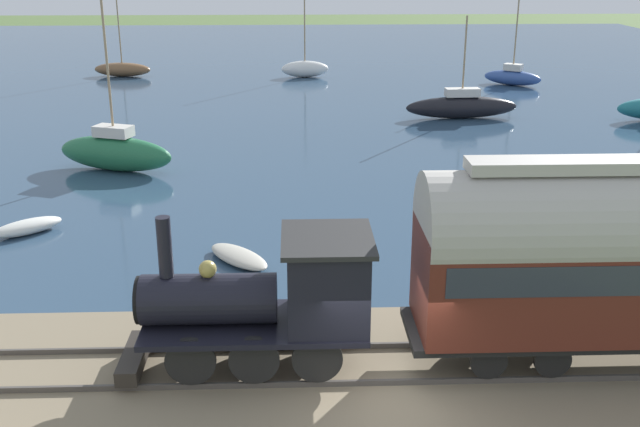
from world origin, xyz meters
name	(u,v)px	position (x,y,z in m)	size (l,w,h in m)	color
ground_plane	(385,415)	(0.00, 0.00, 0.00)	(200.00, 200.00, 0.00)	#516B38
harbor_water	(316,74)	(44.08, 0.00, 0.00)	(80.00, 80.00, 0.01)	#2D4760
rail_embankment	(379,376)	(1.05, 0.00, 0.25)	(5.46, 56.00, 0.63)	#84755B
steam_locomotive	(275,295)	(1.05, 2.17, 2.20)	(2.10, 5.16, 3.28)	black
sailboat_white	(305,69)	(42.60, 0.85, 0.64)	(1.41, 3.52, 6.49)	white
sailboat_green	(115,152)	(18.08, 9.27, 0.82)	(3.03, 5.38, 7.93)	#236B42
sailboat_black	(462,106)	(27.98, -7.58, 0.68)	(1.51, 6.30, 5.55)	black
sailboat_brown	(122,69)	(43.45, 14.35, 0.56)	(1.92, 4.37, 7.75)	brown
sailboat_blue	(513,76)	(38.61, -13.45, 0.62)	(3.28, 4.01, 8.63)	#335199
rowboat_mid_harbor	(239,257)	(7.97, 3.44, 0.17)	(2.60, 2.36, 0.32)	#B7B2A3
rowboat_far_out	(27,227)	(10.57, 10.54, 0.25)	(2.10, 2.29, 0.48)	silver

